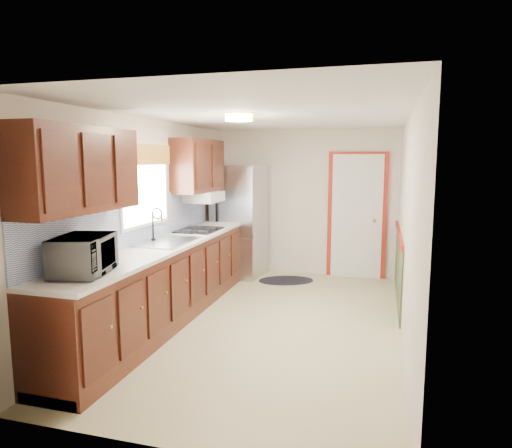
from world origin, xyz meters
The scene contains 8 objects.
room_shell centered at (0.00, 0.00, 1.20)m, with size 3.20×5.20×2.52m.
kitchen_run centered at (-1.24, -0.29, 0.81)m, with size 0.63×4.00×2.20m.
back_wall_trim centered at (0.99, 2.21, 0.89)m, with size 1.12×2.30×2.08m.
ceiling_fixture centered at (-0.30, -0.20, 2.36)m, with size 0.30×0.30×0.06m, color #FFD88C.
microwave centered at (-1.20, -1.76, 1.14)m, with size 0.59×0.33×0.40m, color white.
refrigerator centered at (-1.02, 2.05, 0.91)m, with size 0.82×0.79×1.82m.
rug centered at (-0.19, 1.90, 0.01)m, with size 0.87×0.56×0.01m, color black.
cooktop centered at (-1.19, 0.75, 0.95)m, with size 0.52×0.62×0.02m, color black.
Camera 1 is at (1.24, -5.03, 1.91)m, focal length 32.00 mm.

